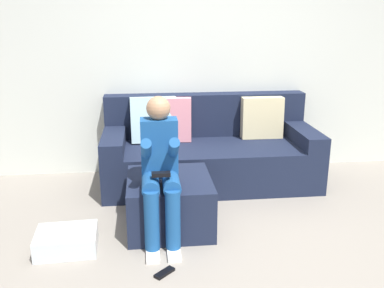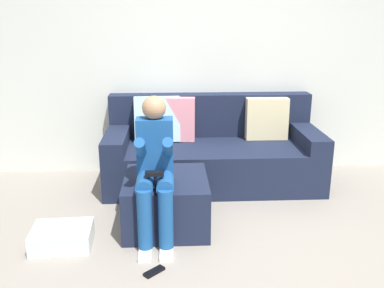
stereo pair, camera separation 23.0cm
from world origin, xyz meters
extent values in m
plane|color=gray|center=(0.00, 0.00, 0.00)|extent=(7.95, 7.95, 0.00)
cube|color=silver|center=(0.00, 2.09, 1.26)|extent=(6.11, 0.10, 2.51)
cube|color=#192138|center=(0.05, 1.57, 0.22)|extent=(2.20, 0.94, 0.43)
cube|color=#192138|center=(0.05, 1.94, 0.66)|extent=(2.20, 0.20, 0.47)
cube|color=#192138|center=(-0.94, 1.57, 0.51)|extent=(0.22, 0.94, 0.16)
cube|color=#192138|center=(1.03, 1.57, 0.51)|extent=(0.22, 0.94, 0.16)
cube|color=silver|center=(-0.53, 1.75, 0.67)|extent=(0.49, 0.24, 0.49)
cube|color=pink|center=(-0.36, 1.75, 0.66)|extent=(0.48, 0.21, 0.47)
cube|color=beige|center=(0.64, 1.76, 0.66)|extent=(0.45, 0.16, 0.45)
cube|color=#192138|center=(-0.44, 0.65, 0.22)|extent=(0.69, 0.73, 0.43)
cube|color=#194C8C|center=(-0.51, 0.56, 0.73)|extent=(0.29, 0.17, 0.46)
sphere|color=tan|center=(-0.51, 0.56, 1.04)|extent=(0.19, 0.19, 0.19)
cylinder|color=#194C8C|center=(-0.59, 0.40, 0.50)|extent=(0.13, 0.32, 0.13)
cylinder|color=#194C8C|center=(-0.59, 0.24, 0.26)|extent=(0.11, 0.11, 0.47)
cube|color=white|center=(-0.59, 0.18, 0.01)|extent=(0.10, 0.22, 0.03)
cylinder|color=#194C8C|center=(-0.62, 0.44, 0.75)|extent=(0.08, 0.33, 0.26)
cylinder|color=#194C8C|center=(-0.44, 0.40, 0.50)|extent=(0.13, 0.32, 0.13)
cylinder|color=#194C8C|center=(-0.44, 0.24, 0.26)|extent=(0.11, 0.11, 0.47)
cube|color=white|center=(-0.44, 0.18, 0.01)|extent=(0.10, 0.22, 0.03)
cylinder|color=#194C8C|center=(-0.41, 0.44, 0.75)|extent=(0.08, 0.33, 0.26)
cube|color=black|center=(-0.51, 0.32, 0.60)|extent=(0.14, 0.06, 0.03)
cube|color=silver|center=(-1.24, 0.34, 0.08)|extent=(0.47, 0.38, 0.15)
cube|color=black|center=(-0.52, -0.06, 0.01)|extent=(0.15, 0.15, 0.02)
camera|label=1|loc=(-0.62, -2.65, 1.73)|focal=40.11mm
camera|label=2|loc=(-0.39, -2.67, 1.73)|focal=40.11mm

